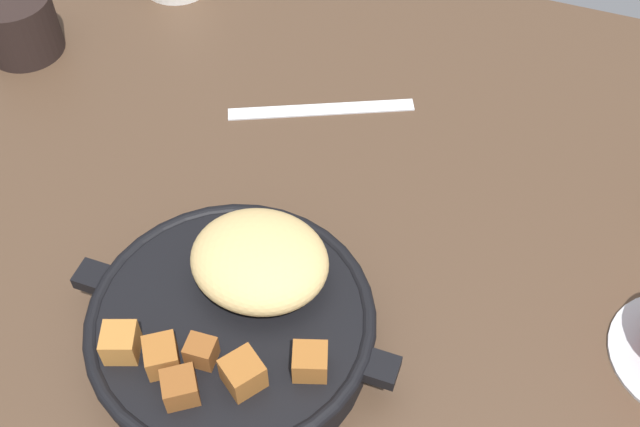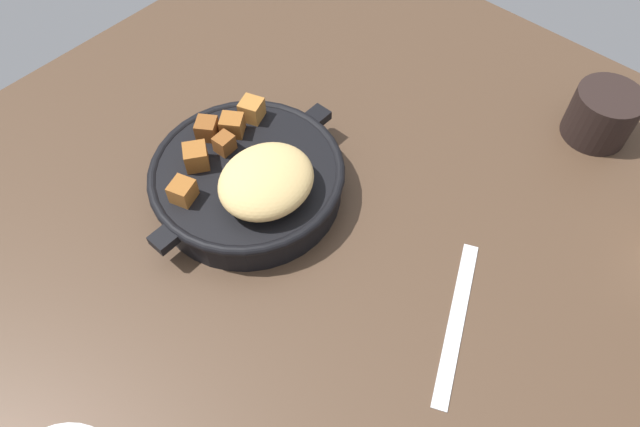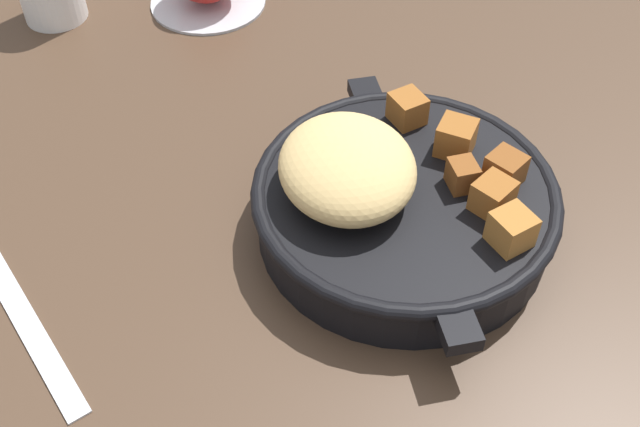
{
  "view_description": "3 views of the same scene",
  "coord_description": "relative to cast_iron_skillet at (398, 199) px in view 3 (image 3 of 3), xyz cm",
  "views": [
    {
      "loc": [
        13.85,
        -35.03,
        56.57
      ],
      "look_at": [
        0.41,
        2.53,
        6.18
      ],
      "focal_mm": 43.92,
      "sensor_mm": 36.0,
      "label": 1
    },
    {
      "loc": [
        22.83,
        26.55,
        55.56
      ],
      "look_at": [
        -2.71,
        3.7,
        7.14
      ],
      "focal_mm": 32.63,
      "sensor_mm": 36.0,
      "label": 2
    },
    {
      "loc": [
        -40.7,
        6.21,
        44.51
      ],
      "look_at": [
        -3.95,
        -1.46,
        3.99
      ],
      "focal_mm": 43.71,
      "sensor_mm": 36.0,
      "label": 3
    }
  ],
  "objects": [
    {
      "name": "butter_knife",
      "position": [
        -2.65,
        27.49,
        -3.08
      ],
      "size": [
        18.15,
        9.3,
        0.36
      ],
      "primitive_type": "cube",
      "rotation": [
        0.0,
        0.0,
        0.42
      ],
      "color": "silver",
      "rests_on": "ground_plane"
    },
    {
      "name": "cast_iron_skillet",
      "position": [
        0.0,
        0.0,
        0.0
      ],
      "size": [
        26.97,
        22.68,
        8.82
      ],
      "color": "black",
      "rests_on": "ground_plane"
    },
    {
      "name": "saucer_plate",
      "position": [
        34.31,
        10.56,
        -2.96
      ],
      "size": [
        11.89,
        11.89,
        0.6
      ],
      "primitive_type": "cylinder",
      "color": "#B7BABF",
      "rests_on": "ground_plane"
    },
    {
      "name": "ground_plane",
      "position": [
        3.05,
        7.51,
        -4.46
      ],
      "size": [
        109.71,
        92.97,
        2.4
      ],
      "primitive_type": "cube",
      "color": "#473323"
    }
  ]
}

